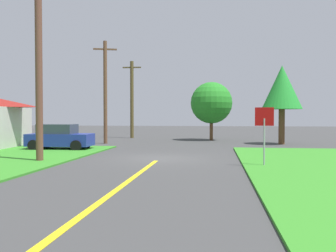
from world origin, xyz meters
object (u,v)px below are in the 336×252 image
parked_car_near_building (60,137)px  utility_pole_mid (105,91)px  oak_tree_left (211,103)px  utility_pole_far (132,99)px  utility_pole_near (39,59)px  stop_sign (264,125)px  pine_tree_center (282,88)px

parked_car_near_building → utility_pole_mid: utility_pole_mid is taller
oak_tree_left → utility_pole_far: bearing=162.9°
utility_pole_near → parked_car_near_building: bearing=106.3°
stop_sign → oak_tree_left: size_ratio=0.49×
utility_pole_far → oak_tree_left: (7.71, -2.37, -0.53)m
parked_car_near_building → utility_pole_mid: bearing=74.8°
utility_pole_near → utility_pole_far: utility_pole_near is taller
oak_tree_left → pine_tree_center: bearing=-34.6°
parked_car_near_building → utility_pole_mid: (1.26, 5.40, 3.29)m
stop_sign → utility_pole_far: 21.30m
stop_sign → pine_tree_center: (2.91, 12.57, 2.50)m
oak_tree_left → stop_sign: bearing=-81.5°
stop_sign → utility_pole_mid: (-10.51, 11.42, 2.33)m
utility_pole_near → utility_pole_far: (-0.05, 18.39, -0.92)m
utility_pole_mid → oak_tree_left: 9.45m
utility_pole_mid → oak_tree_left: bearing=30.8°
utility_pole_mid → utility_pole_near: bearing=-87.8°
utility_pole_near → utility_pole_mid: bearing=92.2°
oak_tree_left → parked_car_near_building: bearing=-132.4°
pine_tree_center → utility_pole_far: bearing=155.1°
utility_pole_near → oak_tree_left: size_ratio=1.81×
stop_sign → pine_tree_center: bearing=-91.9°
parked_car_near_building → pine_tree_center: 16.45m
utility_pole_mid → pine_tree_center: size_ratio=1.33×
utility_pole_far → pine_tree_center: size_ratio=1.25×
utility_pole_near → pine_tree_center: utility_pole_near is taller
parked_car_near_building → utility_pole_far: 13.06m
stop_sign → pine_tree_center: 13.14m
utility_pole_mid → pine_tree_center: 13.47m
utility_pole_near → utility_pole_mid: 11.22m
utility_pole_mid → utility_pole_far: (0.37, 7.20, -0.27)m
parked_car_near_building → utility_pole_near: (1.69, -5.79, 3.94)m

